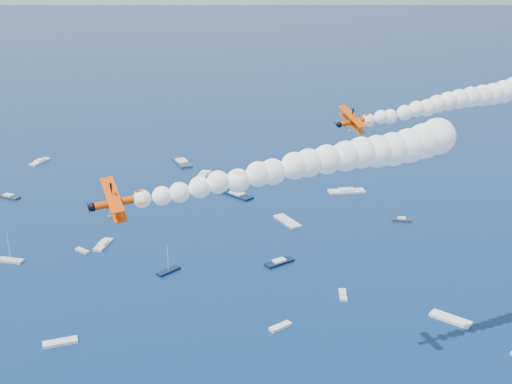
{
  "coord_description": "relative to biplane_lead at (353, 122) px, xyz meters",
  "views": [
    {
      "loc": [
        -13.96,
        -72.34,
        84.73
      ],
      "look_at": [
        -4.59,
        24.23,
        48.77
      ],
      "focal_mm": 46.92,
      "sensor_mm": 36.0,
      "label": 1
    }
  ],
  "objects": [
    {
      "name": "spectator_boats",
      "position": [
        -27.05,
        75.26,
        -54.73
      ],
      "size": [
        178.55,
        176.41,
        0.7
      ],
      "color": "silver",
      "rests_on": "ground"
    },
    {
      "name": "biplane_lead",
      "position": [
        0.0,
        0.0,
        0.0
      ],
      "size": [
        8.91,
        10.25,
        7.04
      ],
      "primitive_type": null,
      "rotation": [
        -0.31,
        0.07,
        3.47
      ],
      "color": "#D54704"
    },
    {
      "name": "smoke_trail_trail",
      "position": [
        -14.06,
        -28.19,
        1.26
      ],
      "size": [
        50.82,
        28.67,
        9.15
      ],
      "primitive_type": null,
      "rotation": [
        0.0,
        0.0,
        3.4
      ],
      "color": "white"
    },
    {
      "name": "biplane_trail",
      "position": [
        -38.31,
        -34.67,
        -0.61
      ],
      "size": [
        8.91,
        10.42,
        7.07
      ],
      "primitive_type": null,
      "rotation": [
        -0.25,
        0.07,
        3.4
      ],
      "color": "#EF4605"
    },
    {
      "name": "smoke_trail_lead",
      "position": [
        23.79,
        8.0,
        1.87
      ],
      "size": [
        51.05,
        33.54,
        9.15
      ],
      "primitive_type": null,
      "rotation": [
        0.0,
        0.0,
        3.47
      ],
      "color": "white"
    }
  ]
}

